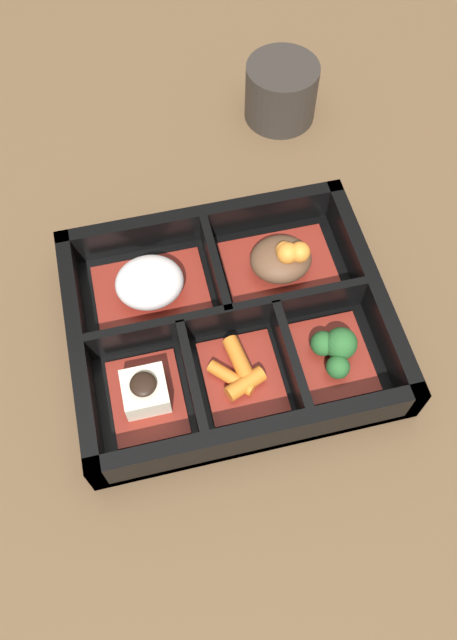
{
  "coord_description": "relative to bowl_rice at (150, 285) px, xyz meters",
  "views": [
    {
      "loc": [
        -0.06,
        -0.27,
        0.53
      ],
      "look_at": [
        0.0,
        0.0,
        0.03
      ],
      "focal_mm": 35.0,
      "sensor_mm": 36.0,
      "label": 1
    }
  ],
  "objects": [
    {
      "name": "bowl_greens",
      "position": [
        0.15,
        -0.1,
        -0.01
      ],
      "size": [
        0.06,
        0.08,
        0.03
      ],
      "color": "maroon",
      "rests_on": "bento_base"
    },
    {
      "name": "tea_cup",
      "position": [
        0.19,
        0.22,
        0.01
      ],
      "size": [
        0.08,
        0.08,
        0.07
      ],
      "color": "#2D2823",
      "rests_on": "ground_plane"
    },
    {
      "name": "bento_base",
      "position": [
        0.06,
        -0.05,
        -0.02
      ],
      "size": [
        0.29,
        0.24,
        0.01
      ],
      "color": "black",
      "rests_on": "ground_plane"
    },
    {
      "name": "ground_plane",
      "position": [
        0.06,
        -0.05,
        -0.03
      ],
      "size": [
        3.0,
        3.0,
        0.0
      ],
      "primitive_type": "plane",
      "color": "brown"
    },
    {
      "name": "bowl_rice",
      "position": [
        0.0,
        0.0,
        0.0
      ],
      "size": [
        0.11,
        0.09,
        0.04
      ],
      "color": "maroon",
      "rests_on": "bento_base"
    },
    {
      "name": "bento_rim",
      "position": [
        0.06,
        -0.05,
        -0.01
      ],
      "size": [
        0.29,
        0.24,
        0.05
      ],
      "color": "black",
      "rests_on": "ground_plane"
    },
    {
      "name": "bowl_tofu",
      "position": [
        -0.02,
        -0.1,
        -0.01
      ],
      "size": [
        0.06,
        0.08,
        0.04
      ],
      "color": "maroon",
      "rests_on": "bento_base"
    },
    {
      "name": "bowl_stew",
      "position": [
        0.13,
        -0.0,
        -0.0
      ],
      "size": [
        0.11,
        0.09,
        0.05
      ],
      "color": "maroon",
      "rests_on": "bento_base"
    },
    {
      "name": "bowl_carrots",
      "position": [
        0.06,
        -0.1,
        -0.01
      ],
      "size": [
        0.07,
        0.08,
        0.02
      ],
      "color": "maroon",
      "rests_on": "bento_base"
    }
  ]
}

